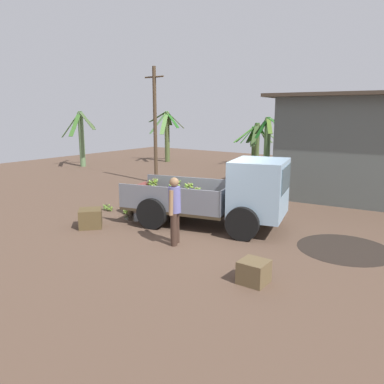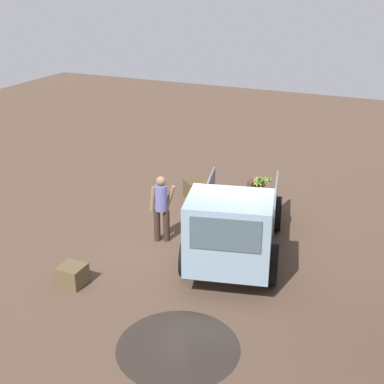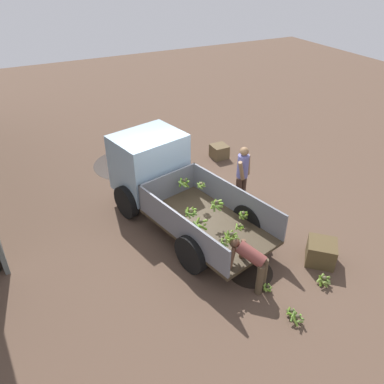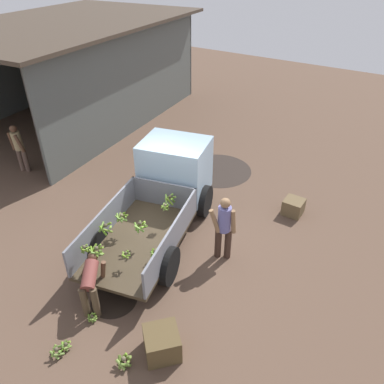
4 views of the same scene
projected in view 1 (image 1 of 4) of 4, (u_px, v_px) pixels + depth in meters
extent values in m
plane|color=brown|center=(207.00, 227.00, 10.51)|extent=(36.00, 36.00, 0.00)
cylinder|color=black|center=(140.00, 217.00, 11.53)|extent=(0.97, 0.97, 0.01)
cylinder|color=#2D251F|center=(344.00, 249.00, 8.85)|extent=(2.18, 2.18, 0.01)
cube|color=#3C3021|center=(180.00, 206.00, 10.96)|extent=(3.35, 2.40, 0.08)
cube|color=slate|center=(191.00, 188.00, 11.64)|extent=(2.95, 0.77, 0.68)
cube|color=slate|center=(167.00, 200.00, 10.11)|extent=(2.95, 0.77, 0.68)
cube|color=slate|center=(229.00, 198.00, 10.33)|extent=(0.46, 1.70, 0.68)
cube|color=#8EACC3|center=(259.00, 188.00, 9.96)|extent=(1.72, 1.98, 1.51)
cube|color=#4C606B|center=(286.00, 179.00, 9.64)|extent=(0.35, 1.33, 0.66)
cylinder|color=black|center=(258.00, 207.00, 11.01)|extent=(0.89, 0.42, 0.86)
cylinder|color=black|center=(242.00, 224.00, 9.37)|extent=(0.89, 0.42, 0.86)
cylinder|color=black|center=(178.00, 200.00, 11.95)|extent=(0.89, 0.42, 0.86)
cylinder|color=black|center=(152.00, 214.00, 10.31)|extent=(0.89, 0.42, 0.86)
sphere|color=#403A2A|center=(152.00, 191.00, 11.06)|extent=(0.06, 0.06, 0.06)
cylinder|color=#78AE2A|center=(150.00, 192.00, 11.08)|extent=(0.08, 0.15, 0.10)
cylinder|color=#5A9122|center=(152.00, 193.00, 11.02)|extent=(0.14, 0.06, 0.12)
cylinder|color=#819D44|center=(154.00, 192.00, 11.03)|extent=(0.05, 0.14, 0.12)
cylinder|color=#72A62E|center=(154.00, 192.00, 11.08)|extent=(0.14, 0.11, 0.09)
cylinder|color=#7EA439|center=(152.00, 191.00, 11.12)|extent=(0.13, 0.12, 0.10)
sphere|color=brown|center=(155.00, 198.00, 10.50)|extent=(0.08, 0.08, 0.08)
cylinder|color=olive|center=(156.00, 200.00, 10.57)|extent=(0.18, 0.09, 0.14)
cylinder|color=#5A7D31|center=(154.00, 200.00, 10.56)|extent=(0.07, 0.17, 0.15)
cylinder|color=olive|center=(152.00, 200.00, 10.51)|extent=(0.14, 0.17, 0.13)
cylinder|color=#7AA421|center=(153.00, 201.00, 10.47)|extent=(0.17, 0.07, 0.14)
cylinder|color=#7BB136|center=(155.00, 200.00, 10.44)|extent=(0.15, 0.16, 0.10)
cylinder|color=#65A127|center=(157.00, 201.00, 10.50)|extent=(0.08, 0.15, 0.17)
cylinder|color=#82AA42|center=(157.00, 200.00, 10.53)|extent=(0.15, 0.13, 0.15)
sphere|color=#433D2C|center=(176.00, 181.00, 11.49)|extent=(0.09, 0.09, 0.09)
cylinder|color=#7AA13B|center=(176.00, 184.00, 11.41)|extent=(0.21, 0.20, 0.16)
cylinder|color=#5C7B23|center=(179.00, 183.00, 11.51)|extent=(0.18, 0.22, 0.17)
cylinder|color=olive|center=(177.00, 182.00, 11.60)|extent=(0.25, 0.12, 0.15)
cylinder|color=#6BA527|center=(174.00, 184.00, 11.56)|extent=(0.05, 0.22, 0.21)
cylinder|color=olive|center=(173.00, 184.00, 11.46)|extent=(0.23, 0.13, 0.20)
sphere|color=#48412F|center=(217.00, 193.00, 10.14)|extent=(0.09, 0.09, 0.09)
cylinder|color=#73AC31|center=(216.00, 197.00, 10.09)|extent=(0.21, 0.09, 0.22)
cylinder|color=olive|center=(219.00, 197.00, 10.09)|extent=(0.10, 0.23, 0.19)
cylinder|color=#5B8D27|center=(220.00, 196.00, 10.18)|extent=(0.22, 0.18, 0.17)
cylinder|color=olive|center=(216.00, 195.00, 10.24)|extent=(0.22, 0.19, 0.15)
cylinder|color=olive|center=(214.00, 197.00, 10.17)|extent=(0.12, 0.20, 0.22)
sphere|color=brown|center=(155.00, 179.00, 11.81)|extent=(0.07, 0.07, 0.07)
cylinder|color=olive|center=(154.00, 180.00, 11.76)|extent=(0.15, 0.10, 0.10)
cylinder|color=#597C1F|center=(156.00, 181.00, 11.78)|extent=(0.07, 0.14, 0.13)
cylinder|color=#85A543|center=(157.00, 180.00, 11.84)|extent=(0.14, 0.12, 0.11)
cylinder|color=olive|center=(155.00, 181.00, 11.87)|extent=(0.13, 0.09, 0.14)
cylinder|color=olive|center=(154.00, 180.00, 11.86)|extent=(0.07, 0.14, 0.13)
cylinder|color=olive|center=(153.00, 181.00, 11.80)|extent=(0.14, 0.11, 0.13)
sphere|color=brown|center=(189.00, 184.00, 11.20)|extent=(0.08, 0.08, 0.08)
cylinder|color=olive|center=(186.00, 185.00, 11.27)|extent=(0.05, 0.22, 0.12)
cylinder|color=#5A812F|center=(186.00, 186.00, 11.19)|extent=(0.19, 0.17, 0.13)
cylinder|color=#7FA93B|center=(187.00, 187.00, 11.17)|extent=(0.17, 0.05, 0.20)
cylinder|color=#6D9E35|center=(189.00, 186.00, 11.12)|extent=(0.18, 0.18, 0.13)
cylinder|color=olive|center=(191.00, 186.00, 11.16)|extent=(0.04, 0.21, 0.14)
cylinder|color=#547E1C|center=(191.00, 186.00, 11.24)|extent=(0.20, 0.16, 0.14)
cylinder|color=olive|center=(190.00, 186.00, 11.29)|extent=(0.21, 0.07, 0.16)
cylinder|color=olive|center=(188.00, 185.00, 11.30)|extent=(0.18, 0.19, 0.11)
sphere|color=#463F2D|center=(174.00, 184.00, 10.75)|extent=(0.09, 0.09, 0.09)
cylinder|color=#6AA02B|center=(173.00, 187.00, 10.68)|extent=(0.24, 0.07, 0.15)
cylinder|color=olive|center=(176.00, 187.00, 10.67)|extent=(0.16, 0.23, 0.14)
cylinder|color=#81AE34|center=(177.00, 188.00, 10.75)|extent=(0.13, 0.21, 0.20)
cylinder|color=olive|center=(176.00, 187.00, 10.82)|extent=(0.20, 0.07, 0.22)
cylinder|color=#75AB3D|center=(173.00, 187.00, 10.84)|extent=(0.14, 0.21, 0.19)
cylinder|color=#80AF43|center=(171.00, 187.00, 10.78)|extent=(0.14, 0.23, 0.17)
sphere|color=brown|center=(197.00, 188.00, 10.22)|extent=(0.07, 0.07, 0.07)
cylinder|color=olive|center=(195.00, 189.00, 10.26)|extent=(0.05, 0.16, 0.10)
cylinder|color=#597331|center=(196.00, 190.00, 10.22)|extent=(0.11, 0.11, 0.14)
cylinder|color=#587722|center=(196.00, 191.00, 10.19)|extent=(0.13, 0.05, 0.14)
cylinder|color=olive|center=(197.00, 191.00, 10.19)|extent=(0.12, 0.10, 0.14)
cylinder|color=#5C7F22|center=(199.00, 190.00, 10.20)|extent=(0.04, 0.15, 0.12)
cylinder|color=olive|center=(199.00, 190.00, 10.24)|extent=(0.12, 0.13, 0.12)
cylinder|color=olive|center=(198.00, 189.00, 10.28)|extent=(0.16, 0.05, 0.09)
cylinder|color=olive|center=(197.00, 190.00, 10.27)|extent=(0.11, 0.10, 0.15)
sphere|color=brown|center=(153.00, 181.00, 11.57)|extent=(0.09, 0.09, 0.09)
cylinder|color=olive|center=(153.00, 184.00, 11.51)|extent=(0.17, 0.16, 0.20)
cylinder|color=olive|center=(155.00, 183.00, 11.54)|extent=(0.06, 0.22, 0.17)
cylinder|color=olive|center=(156.00, 183.00, 11.60)|extent=(0.19, 0.17, 0.18)
cylinder|color=olive|center=(155.00, 182.00, 11.66)|extent=(0.23, 0.05, 0.15)
cylinder|color=olive|center=(152.00, 182.00, 11.67)|extent=(0.17, 0.21, 0.15)
cylinder|color=#537721|center=(150.00, 182.00, 11.63)|extent=(0.06, 0.24, 0.14)
cylinder|color=olive|center=(150.00, 183.00, 11.56)|extent=(0.20, 0.19, 0.14)
cylinder|color=#77A634|center=(151.00, 184.00, 11.53)|extent=(0.21, 0.06, 0.20)
cylinder|color=#3F3833|center=(313.00, 140.00, 18.16)|extent=(0.16, 0.16, 3.69)
cylinder|color=#3F3833|center=(281.00, 149.00, 13.64)|extent=(0.16, 0.16, 3.69)
cylinder|color=#483726|center=(155.00, 126.00, 16.64)|extent=(0.16, 0.16, 5.12)
cylinder|color=#483726|center=(154.00, 77.00, 16.20)|extent=(1.05, 0.07, 0.07)
cylinder|color=#5E8B4C|center=(267.00, 145.00, 20.23)|extent=(0.34, 0.34, 2.87)
cube|color=#24561D|center=(280.00, 127.00, 19.47)|extent=(1.60, 0.54, 1.00)
cube|color=#487B42|center=(278.00, 123.00, 20.28)|extent=(0.81, 1.29, 0.65)
cube|color=#4F6A36|center=(267.00, 127.00, 20.72)|extent=(0.86, 1.39, 1.09)
cube|color=#375F2C|center=(262.00, 126.00, 20.29)|extent=(0.83, 0.34, 0.93)
cube|color=#195918|center=(262.00, 128.00, 19.84)|extent=(0.55, 0.83, 1.10)
cube|color=#496A23|center=(269.00, 125.00, 19.39)|extent=(0.85, 1.21, 0.84)
cylinder|color=#486330|center=(254.00, 146.00, 22.91)|extent=(0.28, 0.28, 2.28)
cube|color=#476132|center=(263.00, 135.00, 22.53)|extent=(1.16, 0.47, 0.96)
cube|color=#427A2B|center=(262.00, 132.00, 23.04)|extent=(0.65, 1.18, 0.77)
cube|color=#377829|center=(253.00, 136.00, 23.30)|extent=(0.81, 1.05, 1.20)
cube|color=#218220|center=(245.00, 134.00, 23.14)|extent=(1.29, 0.22, 1.02)
cube|color=#45872C|center=(244.00, 134.00, 22.50)|extent=(0.89, 1.28, 0.94)
cube|color=#297521|center=(254.00, 135.00, 22.27)|extent=(0.67, 1.03, 0.98)
cylinder|color=#4B5B2F|center=(167.00, 137.00, 24.21)|extent=(0.32, 0.32, 3.17)
cube|color=#235B1C|center=(172.00, 120.00, 23.71)|extent=(0.93, 0.29, 1.03)
cube|color=#536A36|center=(175.00, 120.00, 24.10)|extent=(0.95, 1.03, 1.10)
cube|color=#2A511F|center=(169.00, 118.00, 24.41)|extent=(0.56, 0.95, 0.91)
cube|color=#345E2C|center=(158.00, 117.00, 24.23)|extent=(1.35, 0.48, 0.70)
cube|color=#4F8041|center=(159.00, 122.00, 23.69)|extent=(0.69, 1.25, 1.38)
cube|color=#5B8941|center=(164.00, 123.00, 23.45)|extent=(0.72, 1.20, 1.40)
cylinder|color=#5D7D50|center=(82.00, 140.00, 22.03)|extent=(0.32, 0.32, 3.17)
cube|color=#3D512C|center=(87.00, 120.00, 21.24)|extent=(1.58, 0.48, 1.01)
cube|color=#354E19|center=(87.00, 120.00, 22.05)|extent=(0.42, 0.89, 0.96)
cube|color=#355C26|center=(80.00, 119.00, 22.54)|extent=(1.41, 1.14, 0.92)
cube|color=#456E36|center=(71.00, 124.00, 21.81)|extent=(1.06, 0.92, 1.50)
cube|color=#386726|center=(75.00, 124.00, 21.28)|extent=(0.68, 1.19, 1.38)
cylinder|color=#6E7C52|center=(297.00, 138.00, 22.43)|extent=(0.26, 0.26, 3.35)
cube|color=#265217|center=(310.00, 118.00, 21.70)|extent=(1.53, 0.38, 1.11)
cube|color=#2C6823|center=(307.00, 116.00, 22.31)|extent=(0.99, 1.10, 0.90)
cube|color=#31642A|center=(302.00, 117.00, 22.75)|extent=(0.25, 1.43, 1.07)
cube|color=#367A31|center=(291.00, 117.00, 22.80)|extent=(1.26, 0.99, 0.99)
cube|color=#4F6733|center=(287.00, 116.00, 22.43)|extent=(1.36, 0.54, 0.90)
cube|color=#286B1D|center=(286.00, 116.00, 22.10)|extent=(1.21, 1.11, 0.93)
cube|color=#277F2B|center=(295.00, 115.00, 21.68)|extent=(0.33, 1.18, 0.81)
cube|color=#5C8344|center=(304.00, 119.00, 21.66)|extent=(1.15, 0.93, 1.28)
cylinder|color=#4A5C2F|center=(257.00, 145.00, 22.37)|extent=(0.30, 0.30, 2.50)
cube|color=#4C6C38|center=(268.00, 133.00, 21.83)|extent=(1.43, 0.24, 1.16)
cube|color=#3A6332|center=(263.00, 134.00, 22.63)|extent=(0.48, 1.23, 1.37)
cube|color=#27601F|center=(252.00, 133.00, 22.81)|extent=(1.17, 0.94, 1.28)
cube|color=#317A24|center=(249.00, 133.00, 22.21)|extent=(0.93, 0.79, 1.21)
cube|color=#3F5A2C|center=(255.00, 135.00, 21.77)|extent=(0.48, 1.09, 1.33)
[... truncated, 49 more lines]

